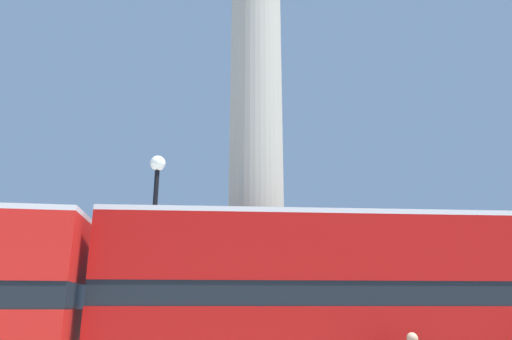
# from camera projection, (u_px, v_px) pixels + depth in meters

# --- Properties ---
(monument_column) EXTENTS (5.98, 5.98, 21.94)m
(monument_column) POSITION_uv_depth(u_px,v_px,m) (256.00, 162.00, 17.38)
(monument_column) COLOR #A39E8E
(monument_column) RESTS_ON ground_plane
(bus_a) EXTENTS (10.55, 3.65, 4.43)m
(bus_a) POSITION_uv_depth(u_px,v_px,m) (314.00, 297.00, 11.24)
(bus_a) COLOR #A80F0C
(bus_a) RESTS_ON ground_plane
(equestrian_statue) EXTENTS (4.01, 2.98, 5.82)m
(equestrian_statue) POSITION_uv_depth(u_px,v_px,m) (457.00, 321.00, 22.29)
(equestrian_statue) COLOR #A39E8E
(equestrian_statue) RESTS_ON ground_plane
(street_lamp) EXTENTS (0.46, 0.46, 6.55)m
(street_lamp) POSITION_uv_depth(u_px,v_px,m) (152.00, 246.00, 12.86)
(street_lamp) COLOR black
(street_lamp) RESTS_ON ground_plane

